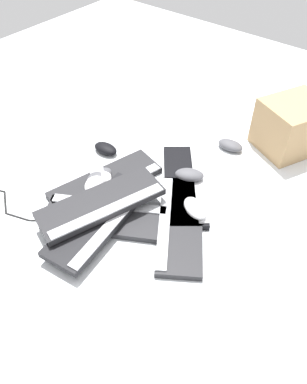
{
  "coord_description": "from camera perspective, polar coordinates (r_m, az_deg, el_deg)",
  "views": [
    {
      "loc": [
        0.74,
        0.68,
        1.02
      ],
      "look_at": [
        -0.01,
        0.08,
        0.04
      ],
      "focal_mm": 35.0,
      "sensor_mm": 36.0,
      "label": 1
    }
  ],
  "objects": [
    {
      "name": "keyboard_0",
      "position": [
        1.34,
        -7.29,
        -3.9
      ],
      "size": [
        0.35,
        0.46,
        0.03
      ],
      "color": "#232326",
      "rests_on": "ground"
    },
    {
      "name": "keyboard_2",
      "position": [
        1.45,
        4.82,
        1.2
      ],
      "size": [
        0.44,
        0.39,
        0.03
      ],
      "color": "black",
      "rests_on": "ground"
    },
    {
      "name": "keyboard_4",
      "position": [
        1.3,
        -8.14,
        -4.12
      ],
      "size": [
        0.46,
        0.21,
        0.03
      ],
      "color": "black",
      "rests_on": "keyboard_0"
    },
    {
      "name": "mouse_6",
      "position": [
        1.32,
        6.33,
        -2.45
      ],
      "size": [
        0.11,
        0.13,
        0.04
      ],
      "primitive_type": "ellipsoid",
      "rotation": [
        0.0,
        0.0,
        4.24
      ],
      "color": "silver",
      "rests_on": "keyboard_1"
    },
    {
      "name": "keyboard_1",
      "position": [
        1.32,
        4.0,
        -4.76
      ],
      "size": [
        0.45,
        0.37,
        0.03
      ],
      "color": "#232326",
      "rests_on": "ground"
    },
    {
      "name": "ground_plane",
      "position": [
        1.43,
        -2.75,
        -0.13
      ],
      "size": [
        3.2,
        3.2,
        0.0
      ],
      "primitive_type": "plane",
      "color": "silver"
    },
    {
      "name": "mouse_5",
      "position": [
        1.45,
        -8.06,
        2.64
      ],
      "size": [
        0.08,
        0.12,
        0.04
      ],
      "primitive_type": "ellipsoid",
      "rotation": [
        0.0,
        0.0,
        1.4
      ],
      "color": "silver",
      "rests_on": "keyboard_3"
    },
    {
      "name": "mouse_4",
      "position": [
        1.62,
        -7.31,
        6.57
      ],
      "size": [
        0.07,
        0.11,
        0.04
      ],
      "primitive_type": "ellipsoid",
      "rotation": [
        0.0,
        0.0,
        1.62
      ],
      "color": "black",
      "rests_on": "ground"
    },
    {
      "name": "cardboard_box",
      "position": [
        1.69,
        20.38,
        9.44
      ],
      "size": [
        0.32,
        0.31,
        0.21
      ],
      "primitive_type": "cube",
      "rotation": [
        0.0,
        0.0,
        4.27
      ],
      "color": "tan",
      "rests_on": "ground"
    },
    {
      "name": "mouse_2",
      "position": [
        1.42,
        -8.86,
        1.44
      ],
      "size": [
        0.12,
        0.09,
        0.04
      ],
      "primitive_type": "ellipsoid",
      "rotation": [
        0.0,
        0.0,
        0.25
      ],
      "color": "silver",
      "rests_on": "keyboard_3"
    },
    {
      "name": "keyboard_5",
      "position": [
        1.31,
        -7.93,
        -1.7
      ],
      "size": [
        0.46,
        0.28,
        0.03
      ],
      "color": "#232326",
      "rests_on": "keyboard_4"
    },
    {
      "name": "mouse_3",
      "position": [
        1.65,
        11.64,
        6.98
      ],
      "size": [
        0.08,
        0.12,
        0.04
      ],
      "primitive_type": "ellipsoid",
      "rotation": [
        0.0,
        0.0,
        4.81
      ],
      "color": "#4C4C51",
      "rests_on": "ground"
    },
    {
      "name": "mouse_1",
      "position": [
        1.44,
        -8.23,
        2.39
      ],
      "size": [
        0.12,
        0.08,
        0.04
      ],
      "primitive_type": "ellipsoid",
      "rotation": [
        0.0,
        0.0,
        3.05
      ],
      "color": "#4C4C51",
      "rests_on": "keyboard_3"
    },
    {
      "name": "mouse_0",
      "position": [
        1.44,
        5.49,
        2.63
      ],
      "size": [
        0.11,
        0.13,
        0.04
      ],
      "primitive_type": "ellipsoid",
      "rotation": [
        0.0,
        0.0,
        2.09
      ],
      "color": "#4C4C51",
      "rests_on": "keyboard_2"
    },
    {
      "name": "cable_0",
      "position": [
        1.53,
        -21.94,
        -0.54
      ],
      "size": [
        0.1,
        0.53,
        0.01
      ],
      "color": "black",
      "rests_on": "ground"
    },
    {
      "name": "keyboard_3",
      "position": [
        1.47,
        -7.23,
        1.44
      ],
      "size": [
        0.46,
        0.26,
        0.03
      ],
      "color": "#232326",
      "rests_on": "ground"
    }
  ]
}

